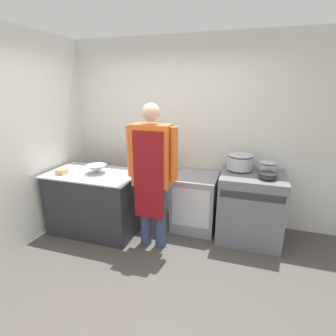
# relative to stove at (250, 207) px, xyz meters

# --- Properties ---
(ground_plane) EXTENTS (14.00, 14.00, 0.00)m
(ground_plane) POSITION_rel_stove_xyz_m (-1.16, -1.25, -0.46)
(ground_plane) COLOR #4C4742
(wall_back) EXTENTS (8.00, 0.05, 2.70)m
(wall_back) POSITION_rel_stove_xyz_m (-1.16, 0.43, 0.89)
(wall_back) COLOR silver
(wall_back) RESTS_ON ground_plane
(wall_left) EXTENTS (0.05, 8.00, 2.70)m
(wall_left) POSITION_rel_stove_xyz_m (-2.81, -0.25, 0.89)
(wall_left) COLOR silver
(wall_left) RESTS_ON ground_plane
(prep_counter) EXTENTS (1.25, 0.77, 0.87)m
(prep_counter) POSITION_rel_stove_xyz_m (-2.11, -0.44, -0.03)
(prep_counter) COLOR #2D2D33
(prep_counter) RESTS_ON ground_plane
(stove) EXTENTS (0.82, 0.71, 0.94)m
(stove) POSITION_rel_stove_xyz_m (0.00, 0.00, 0.00)
(stove) COLOR slate
(stove) RESTS_ON ground_plane
(fridge_unit) EXTENTS (0.60, 0.63, 0.80)m
(fridge_unit) POSITION_rel_stove_xyz_m (-0.77, 0.07, -0.06)
(fridge_unit) COLOR #93999E
(fridge_unit) RESTS_ON ground_plane
(person_cook) EXTENTS (0.64, 0.24, 1.83)m
(person_cook) POSITION_rel_stove_xyz_m (-1.19, -0.57, 0.59)
(person_cook) COLOR #38476B
(person_cook) RESTS_ON ground_plane
(mixing_bowl) EXTENTS (0.28, 0.28, 0.12)m
(mixing_bowl) POSITION_rel_stove_xyz_m (-2.05, -0.43, 0.46)
(mixing_bowl) COLOR #B2B5BC
(mixing_bowl) RESTS_ON prep_counter
(plastic_tub) EXTENTS (0.12, 0.12, 0.07)m
(plastic_tub) POSITION_rel_stove_xyz_m (-2.48, -0.62, 0.44)
(plastic_tub) COLOR #D8B266
(plastic_tub) RESTS_ON prep_counter
(stock_pot) EXTENTS (0.34, 0.34, 0.22)m
(stock_pot) POSITION_rel_stove_xyz_m (-0.18, 0.13, 0.59)
(stock_pot) COLOR #B2B5BC
(stock_pot) RESTS_ON stove
(saute_pan) EXTENTS (0.22, 0.22, 0.06)m
(saute_pan) POSITION_rel_stove_xyz_m (0.16, -0.12, 0.51)
(saute_pan) COLOR #262628
(saute_pan) RESTS_ON stove
(sauce_pot) EXTENTS (0.23, 0.23, 0.14)m
(sauce_pot) POSITION_rel_stove_xyz_m (0.16, 0.13, 0.55)
(sauce_pot) COLOR #B2B5BC
(sauce_pot) RESTS_ON stove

